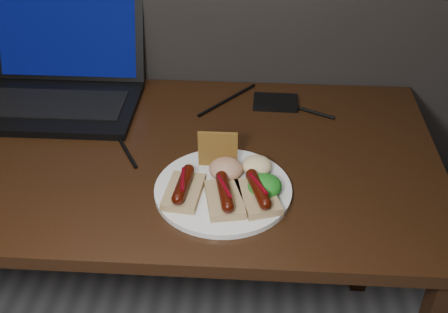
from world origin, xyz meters
TOP-DOWN VIEW (x-y plane):
  - desk at (0.00, 1.38)m, footprint 1.40×0.70m
  - laptop at (-0.23, 1.61)m, footprint 0.41×0.35m
  - hard_drive at (0.33, 1.61)m, footprint 0.12×0.08m
  - desk_cables at (0.01, 1.51)m, footprint 0.97×0.40m
  - plate at (0.22, 1.24)m, footprint 0.34×0.34m
  - bread_sausage_left at (0.14, 1.21)m, footprint 0.08×0.12m
  - bread_sausage_center at (0.22, 1.19)m, footprint 0.09×0.13m
  - bread_sausage_right at (0.29, 1.21)m, footprint 0.10×0.13m
  - crispbread at (0.20, 1.32)m, footprint 0.09×0.01m
  - salad_greens at (0.30, 1.23)m, footprint 0.07×0.07m
  - salsa_mound at (0.22, 1.28)m, footprint 0.07×0.07m
  - coleslaw_mound at (0.28, 1.30)m, footprint 0.06×0.06m

SIDE VIEW (x-z plane):
  - desk at x=0.00m, z-range 0.29..1.04m
  - desk_cables at x=0.01m, z-range 0.75..0.76m
  - plate at x=0.22m, z-range 0.75..0.76m
  - hard_drive at x=0.33m, z-range 0.75..0.77m
  - bread_sausage_left at x=0.14m, z-range 0.76..0.80m
  - bread_sausage_center at x=0.22m, z-range 0.76..0.80m
  - bread_sausage_right at x=0.29m, z-range 0.76..0.80m
  - coleslaw_mound at x=0.28m, z-range 0.76..0.80m
  - salad_greens at x=0.30m, z-range 0.76..0.80m
  - salsa_mound at x=0.22m, z-range 0.76..0.80m
  - laptop at x=-0.23m, z-range 0.68..0.93m
  - crispbread at x=0.20m, z-range 0.76..0.85m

